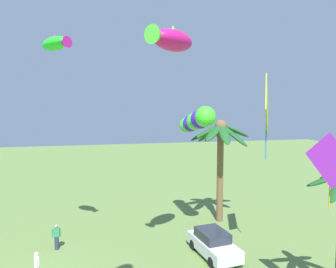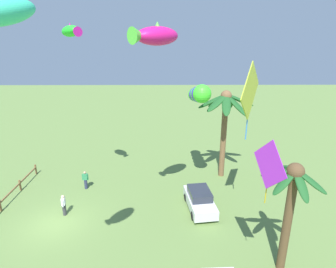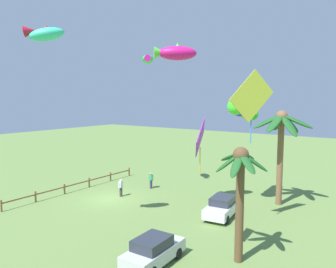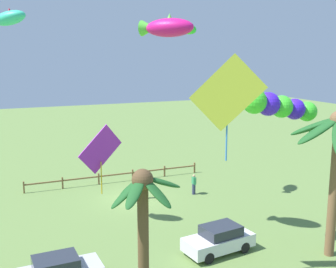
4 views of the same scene
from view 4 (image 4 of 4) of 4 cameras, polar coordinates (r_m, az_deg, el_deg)
The scene contains 13 objects.
ground_plane at distance 31.94m, azimuth -4.86°, elevation -8.81°, with size 120.00×120.00×0.00m, color olive.
palm_tree_0 at distance 16.90m, azimuth -3.43°, elevation -10.65°, with size 3.03×2.95×6.33m.
palm_tree_1 at distance 23.28m, azimuth 21.90°, elevation -1.40°, with size 4.49×4.89×7.89m.
rail_fence at distance 35.93m, azimuth -7.10°, elevation -5.60°, with size 14.98×0.12×0.95m.
parked_car_0 at distance 23.79m, azimuth 6.95°, elevation -14.02°, with size 4.09×2.20×1.51m.
spectator_0 at distance 32.67m, azimuth 3.54°, elevation -6.83°, with size 0.26×0.55×1.59m.
spectator_1 at distance 31.75m, azimuth -2.96°, elevation -7.35°, with size 0.55×0.28×1.59m.
kite_fish_0 at distance 30.42m, azimuth 2.59°, elevation 14.12°, with size 2.28×2.06×0.98m.
kite_tube_1 at distance 23.67m, azimuth 14.78°, elevation 3.71°, with size 4.91×1.36×1.99m.
kite_diamond_2 at distance 17.55m, azimuth -9.16°, elevation -2.22°, with size 2.04×0.78×2.99m.
kite_fish_3 at distance 23.57m, azimuth -0.21°, elevation 14.31°, with size 2.94×3.08×1.26m.
kite_diamond_4 at distance 18.83m, azimuth 8.13°, elevation 5.37°, with size 2.96×1.90×4.83m.
kite_fish_5 at distance 25.89m, azimuth -20.97°, elevation 14.59°, with size 2.33×2.30×1.11m.
Camera 4 is at (9.18, 28.65, 10.71)m, focal length 44.79 mm.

